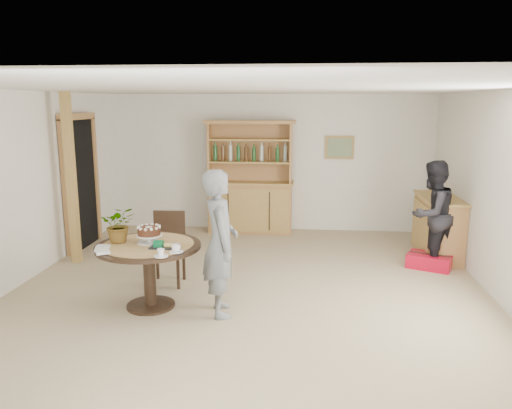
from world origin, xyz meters
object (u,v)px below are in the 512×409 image
at_px(adult_person, 432,214).
at_px(sideboard, 438,227).
at_px(hutch, 250,195).
at_px(dining_chair, 168,243).
at_px(teen_boy, 220,243).
at_px(dining_table, 149,257).
at_px(red_suitcase, 430,261).

bearing_deg(adult_person, sideboard, -154.31).
relative_size(hutch, dining_chair, 2.16).
bearing_deg(teen_boy, adult_person, -69.98).
relative_size(teen_boy, adult_person, 1.06).
bearing_deg(hutch, dining_table, -102.46).
bearing_deg(dining_table, sideboard, 31.32).
distance_m(dining_chair, teen_boy, 1.29).
bearing_deg(teen_boy, sideboard, -65.77).
xyz_separation_m(sideboard, red_suitcase, (-0.24, -0.57, -0.37)).
relative_size(hutch, teen_boy, 1.24).
relative_size(dining_table, dining_chair, 1.27).
bearing_deg(sideboard, adult_person, -115.11).
relative_size(sideboard, dining_table, 1.05).
bearing_deg(dining_table, dining_chair, 90.19).
relative_size(dining_table, red_suitcase, 1.69).
relative_size(sideboard, adult_person, 0.81).
bearing_deg(adult_person, red_suitcase, 50.80).
height_order(sideboard, dining_table, sideboard).
bearing_deg(adult_person, dining_chair, -23.81).
height_order(hutch, red_suitcase, hutch).
bearing_deg(red_suitcase, sideboard, 91.83).
distance_m(sideboard, dining_chair, 4.12).
height_order(sideboard, red_suitcase, sideboard).
xyz_separation_m(hutch, red_suitcase, (2.80, -1.82, -0.59)).
height_order(sideboard, dining_chair, dining_chair).
xyz_separation_m(hutch, dining_chair, (-0.79, -2.74, -0.15)).
bearing_deg(dining_chair, adult_person, 13.36).
height_order(hutch, sideboard, hutch).
bearing_deg(sideboard, red_suitcase, -112.68).
bearing_deg(dining_chair, teen_boy, -49.49).
bearing_deg(teen_boy, red_suitcase, -70.86).
xyz_separation_m(adult_person, red_suitcase, (0.00, -0.06, -0.68)).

